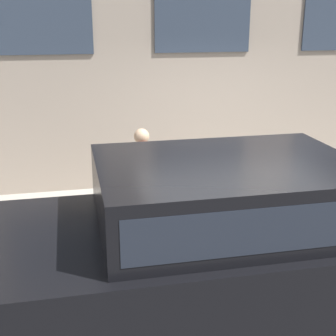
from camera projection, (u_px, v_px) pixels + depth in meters
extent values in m
plane|color=#514F4C|center=(247.00, 248.00, 5.90)|extent=(80.00, 80.00, 0.00)
cube|color=#A8A093|center=(219.00, 209.00, 6.90)|extent=(2.21, 60.00, 0.14)
cube|color=#2D3847|center=(203.00, 3.00, 7.02)|extent=(0.03, 1.50, 1.45)
cube|color=#2D3847|center=(37.00, 1.00, 6.54)|extent=(0.03, 1.50, 1.45)
cylinder|color=#2D7260|center=(194.00, 225.00, 6.16)|extent=(0.35, 0.35, 0.04)
cylinder|color=#2D7260|center=(195.00, 205.00, 6.08)|extent=(0.26, 0.26, 0.62)
sphere|color=#2C5D50|center=(195.00, 183.00, 5.98)|extent=(0.27, 0.27, 0.27)
cylinder|color=black|center=(195.00, 177.00, 5.96)|extent=(0.09, 0.09, 0.11)
cylinder|color=#2D7260|center=(208.00, 199.00, 6.09)|extent=(0.09, 0.10, 0.09)
cylinder|color=#2D7260|center=(181.00, 201.00, 6.02)|extent=(0.09, 0.10, 0.09)
cylinder|color=#998466|center=(143.00, 199.00, 6.30)|extent=(0.09, 0.09, 0.60)
cylinder|color=#998466|center=(142.00, 196.00, 6.41)|extent=(0.09, 0.09, 0.60)
cube|color=red|center=(142.00, 160.00, 6.19)|extent=(0.16, 0.11, 0.45)
cylinder|color=red|center=(143.00, 162.00, 6.08)|extent=(0.07, 0.07, 0.43)
cylinder|color=red|center=(141.00, 157.00, 6.30)|extent=(0.07, 0.07, 0.43)
sphere|color=tan|center=(142.00, 136.00, 6.09)|extent=(0.20, 0.20, 0.20)
cylinder|color=black|center=(65.00, 258.00, 4.96)|extent=(0.24, 0.67, 0.67)
cylinder|color=black|center=(320.00, 233.00, 5.56)|extent=(0.24, 0.67, 0.67)
cube|color=black|center=(224.00, 253.00, 4.39)|extent=(1.90, 4.79, 0.66)
cube|color=black|center=(227.00, 192.00, 4.20)|extent=(1.67, 2.30, 0.57)
cube|color=#1E232D|center=(227.00, 192.00, 4.20)|extent=(1.68, 2.12, 0.37)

